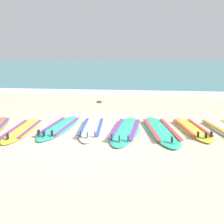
# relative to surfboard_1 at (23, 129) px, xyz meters

# --- Properties ---
(ground_plane) EXTENTS (80.00, 80.00, 0.00)m
(ground_plane) POSITION_rel_surfboard_1_xyz_m (1.48, -0.17, -0.04)
(ground_plane) COLOR beige
(sea) EXTENTS (80.00, 60.00, 0.10)m
(sea) POSITION_rel_surfboard_1_xyz_m (1.48, 35.23, 0.01)
(sea) COLOR teal
(sea) RESTS_ON ground
(wave_foam_strip) EXTENTS (80.00, 0.79, 0.11)m
(wave_foam_strip) POSITION_rel_surfboard_1_xyz_m (1.48, 5.63, 0.02)
(wave_foam_strip) COLOR white
(wave_foam_strip) RESTS_ON ground
(surfboard_1) EXTENTS (0.63, 1.99, 0.18)m
(surfboard_1) POSITION_rel_surfboard_1_xyz_m (0.00, 0.00, 0.00)
(surfboard_1) COLOR yellow
(surfboard_1) RESTS_ON ground
(surfboard_2) EXTENTS (0.69, 2.12, 0.18)m
(surfboard_2) POSITION_rel_surfboard_1_xyz_m (0.74, 0.29, 0.00)
(surfboard_2) COLOR #2DB793
(surfboard_2) RESTS_ON ground
(surfboard_3) EXTENTS (0.68, 2.08, 0.18)m
(surfboard_3) POSITION_rel_surfboard_1_xyz_m (1.48, 0.29, 0.00)
(surfboard_3) COLOR white
(surfboard_3) RESTS_ON ground
(surfboard_4) EXTENTS (0.72, 2.30, 0.18)m
(surfboard_4) POSITION_rel_surfboard_1_xyz_m (2.25, 0.23, 0.00)
(surfboard_4) COLOR #2DB793
(surfboard_4) RESTS_ON ground
(surfboard_5) EXTENTS (0.96, 2.40, 0.18)m
(surfboard_5) POSITION_rel_surfboard_1_xyz_m (3.00, 0.30, -0.00)
(surfboard_5) COLOR #2DB793
(surfboard_5) RESTS_ON ground
(surfboard_6) EXTENTS (0.83, 2.00, 0.18)m
(surfboard_6) POSITION_rel_surfboard_1_xyz_m (3.70, 0.50, 0.00)
(surfboard_6) COLOR yellow
(surfboard_6) RESTS_ON ground
(seaweed_clump_near_shoreline) EXTENTS (0.19, 0.15, 0.07)m
(seaweed_clump_near_shoreline) POSITION_rel_surfboard_1_xyz_m (1.12, 3.54, -0.00)
(seaweed_clump_near_shoreline) COLOR #2D381E
(seaweed_clump_near_shoreline) RESTS_ON ground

